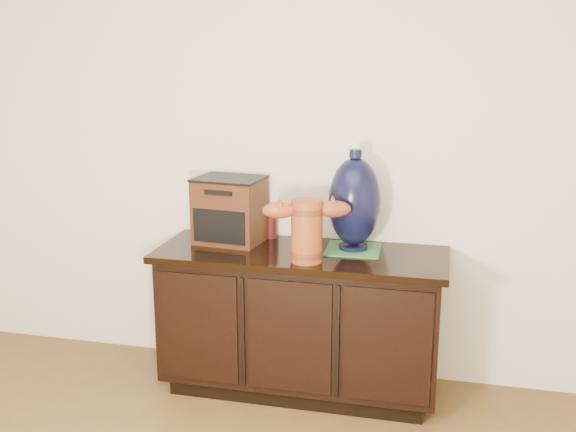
% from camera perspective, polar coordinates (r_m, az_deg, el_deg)
% --- Properties ---
extents(room, '(5.00, 5.00, 5.00)m').
position_cam_1_polar(room, '(1.25, -21.47, -7.73)').
color(room, brown).
rests_on(room, ground).
extents(sideboard, '(1.46, 0.56, 0.75)m').
position_cam_1_polar(sideboard, '(3.51, 1.07, -8.77)').
color(sideboard, black).
rests_on(sideboard, ground).
extents(terracotta_vessel, '(0.42, 0.21, 0.30)m').
position_cam_1_polar(terracotta_vessel, '(3.19, 1.59, -0.95)').
color(terracotta_vessel, '#9F461D').
rests_on(terracotta_vessel, sideboard).
extents(tv_radio, '(0.37, 0.31, 0.34)m').
position_cam_1_polar(tv_radio, '(3.53, -4.96, 0.51)').
color(tv_radio, '#432010').
rests_on(tv_radio, sideboard).
extents(green_mat, '(0.28, 0.28, 0.01)m').
position_cam_1_polar(green_mat, '(3.43, 5.55, -2.82)').
color(green_mat, '#32703E').
rests_on(green_mat, sideboard).
extents(lamp_base, '(0.27, 0.27, 0.51)m').
position_cam_1_polar(lamp_base, '(3.36, 5.64, 1.17)').
color(lamp_base, black).
rests_on(lamp_base, green_mat).
extents(spray_can, '(0.06, 0.06, 0.18)m').
position_cam_1_polar(spray_can, '(3.61, -1.43, -0.49)').
color(spray_can, '#621310').
rests_on(spray_can, sideboard).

